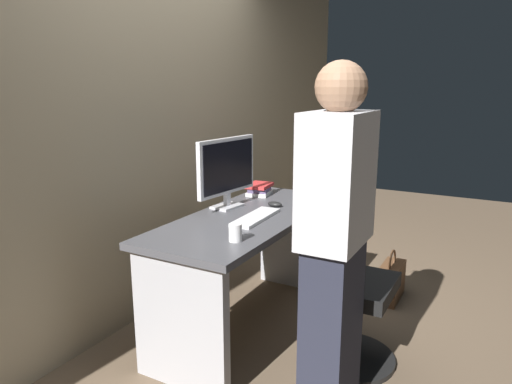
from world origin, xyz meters
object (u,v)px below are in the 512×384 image
Objects in this scene: desk at (249,249)px; cup_near_keyboard at (235,233)px; keyboard at (256,217)px; book_stack at (259,189)px; mouse at (275,204)px; person_at_desk at (335,245)px; monitor at (227,169)px; office_chair at (342,288)px; handbag at (391,281)px; cell_phone at (306,203)px.

desk is 0.57m from cup_near_keyboard.
book_stack reaches higher than keyboard.
mouse is 0.36m from book_stack.
book_stack is at bearing 21.48° from cup_near_keyboard.
cup_near_keyboard is (-0.47, -0.19, 0.27)m from desk.
monitor is (0.61, 0.94, 0.17)m from person_at_desk.
monitor is 5.40× the size of mouse.
handbag is (0.91, -0.08, -0.29)m from office_chair.
desk is at bearing 139.40° from handbag.
handbag is (1.36, 0.02, -0.70)m from person_at_desk.
monitor reaches higher than mouse.
cell_phone reaches higher than handbag.
mouse is (0.25, -0.05, 0.24)m from desk.
mouse reaches higher than cell_phone.
book_stack is at bearing 57.86° from cell_phone.
cell_phone is 0.38× the size of handbag.
monitor is 0.39m from mouse.
mouse is at bearing 131.39° from handbag.
cup_near_keyboard is (0.05, 0.55, -0.04)m from person_at_desk.
cell_phone is (0.18, -0.15, -0.01)m from mouse.
book_stack reaches higher than mouse.
desk is at bearing 54.69° from person_at_desk.
person_at_desk is at bearing -172.83° from cell_phone.
person_at_desk is at bearing -179.27° from handbag.
person_at_desk reaches higher than cell_phone.
cell_phone is (0.51, 0.44, 0.33)m from office_chair.
keyboard is 0.51m from cell_phone.
person_at_desk reaches higher than office_chair.
person_at_desk is at bearing -95.33° from cup_near_keyboard.
book_stack is (0.58, 0.83, 0.36)m from office_chair.
keyboard is 0.63m from book_stack.
person_at_desk is 1.13m from monitor.
book_stack is at bearing -1.49° from monitor.
keyboard is (-0.06, -0.08, 0.24)m from desk.
office_chair is at bearing -124.63° from book_stack.
person_at_desk is 0.80m from keyboard.
desk is 0.95m from person_at_desk.
book_stack is at bearing 24.21° from keyboard.
person_at_desk is (-0.52, -0.73, 0.31)m from desk.
mouse is at bearing 41.39° from person_at_desk.
desk is at bearing 133.13° from cell_phone.
handbag is at bearing -37.32° from keyboard.
keyboard is at bearing -127.03° from desk.
person_at_desk is at bearing -137.73° from book_stack.
monitor is 1.26× the size of keyboard.
person_at_desk reaches higher than monitor.
keyboard is (-0.15, -0.29, -0.25)m from monitor.
cell_phone is at bearing -1.02° from cup_near_keyboard.
monitor is 0.47m from book_stack.
monitor reaches higher than office_chair.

